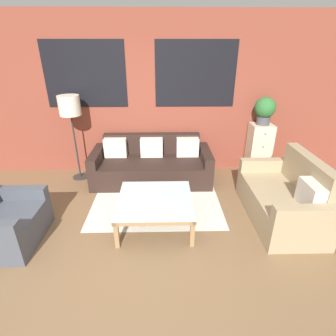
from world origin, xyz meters
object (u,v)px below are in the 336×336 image
(settee_vintage, at_px, (284,199))
(armchair_corner, at_px, (2,223))
(floor_lamp, at_px, (70,109))
(drawer_cabinet, at_px, (259,149))
(couch_dark, at_px, (152,165))
(potted_plant, at_px, (265,109))
(coffee_table, at_px, (155,202))

(settee_vintage, height_order, armchair_corner, settee_vintage)
(floor_lamp, xyz_separation_m, drawer_cabinet, (3.35, 0.12, -0.80))
(armchair_corner, bearing_deg, settee_vintage, 6.38)
(armchair_corner, relative_size, drawer_cabinet, 0.93)
(armchair_corner, bearing_deg, couch_dark, 42.66)
(settee_vintage, height_order, potted_plant, potted_plant)
(couch_dark, distance_m, drawer_cabinet, 2.02)
(drawer_cabinet, bearing_deg, settee_vintage, -94.29)
(settee_vintage, relative_size, armchair_corner, 1.65)
(coffee_table, bearing_deg, floor_lamp, 134.98)
(coffee_table, bearing_deg, armchair_corner, -170.50)
(coffee_table, distance_m, floor_lamp, 2.24)
(armchair_corner, relative_size, floor_lamp, 0.60)
(couch_dark, xyz_separation_m, coffee_table, (0.09, -1.34, 0.06))
(potted_plant, bearing_deg, armchair_corner, -153.71)
(armchair_corner, bearing_deg, drawer_cabinet, 26.29)
(coffee_table, height_order, drawer_cabinet, drawer_cabinet)
(settee_vintage, distance_m, drawer_cabinet, 1.48)
(couch_dark, relative_size, coffee_table, 2.11)
(couch_dark, height_order, coffee_table, couch_dark)
(floor_lamp, distance_m, potted_plant, 3.35)
(settee_vintage, relative_size, floor_lamp, 0.99)
(floor_lamp, bearing_deg, couch_dark, -4.29)
(couch_dark, distance_m, coffee_table, 1.34)
(armchair_corner, height_order, coffee_table, armchair_corner)
(armchair_corner, distance_m, drawer_cabinet, 4.24)
(settee_vintage, relative_size, drawer_cabinet, 1.54)
(armchair_corner, xyz_separation_m, coffee_table, (1.89, 0.32, 0.07))
(armchair_corner, distance_m, coffee_table, 1.91)
(settee_vintage, bearing_deg, armchair_corner, -173.62)
(settee_vintage, xyz_separation_m, potted_plant, (0.11, 1.46, 0.92))
(settee_vintage, bearing_deg, drawer_cabinet, 85.71)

